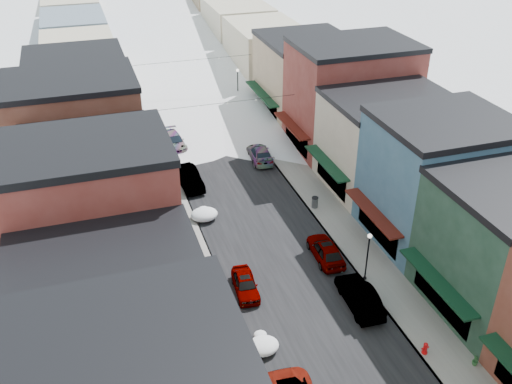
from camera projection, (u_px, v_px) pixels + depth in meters
road at (182, 95)px, 76.75m from camera, size 10.00×160.00×0.01m
sidewalk_left at (133, 100)px, 74.97m from camera, size 3.20×160.00×0.15m
sidewalk_right at (230, 89)px, 78.46m from camera, size 3.20×160.00×0.15m
curb_left at (145, 98)px, 75.38m from camera, size 0.10×160.00×0.15m
curb_right at (219, 90)px, 78.05m from camera, size 0.10×160.00×0.15m
bldg_l_cream at (113, 327)px, 31.77m from camera, size 11.30×8.20×9.50m
bldg_l_brick_near at (91, 230)px, 37.47m from camera, size 12.30×8.20×12.50m
bldg_l_grayblue at (93, 190)px, 45.48m from camera, size 11.30×9.20×9.00m
bldg_l_brick_far at (74, 136)px, 52.12m from camera, size 13.30×9.20×11.00m
bldg_l_tan at (80, 102)px, 60.87m from camera, size 11.30×11.20×10.00m
bldg_r_blue at (438, 179)px, 45.50m from camera, size 11.30×9.20×10.50m
bldg_r_cream at (387, 141)px, 53.42m from camera, size 12.30×9.20×9.00m
bldg_r_brick_far at (350, 96)px, 60.33m from camera, size 13.30×9.20×11.50m
bldg_r_tan at (306, 76)px, 68.80m from camera, size 11.30×11.20×9.50m
distant_blocks at (153, 25)px, 93.68m from camera, size 34.00×55.00×8.00m
overhead_cables at (201, 80)px, 63.35m from camera, size 16.40×15.04×0.04m
car_silver_sedan at (245, 284)px, 41.30m from camera, size 1.98×4.16×1.37m
car_dark_hatch at (189, 178)px, 54.86m from camera, size 2.25×5.31×1.70m
car_silver_wagon at (174, 141)px, 62.33m from camera, size 2.42×5.29×1.50m
car_green_sedan at (360, 296)px, 39.94m from camera, size 2.04×5.20×1.68m
car_gray_suv at (326, 250)px, 44.73m from camera, size 2.16×4.84×1.62m
car_black_sedan at (260, 154)px, 59.63m from camera, size 2.55×5.35×1.51m
car_lane_silver at (184, 113)px, 69.09m from camera, size 2.12×4.94×1.66m
car_lane_white at (175, 70)px, 83.76m from camera, size 2.43×5.02×1.38m
fire_hydrant at (425, 348)px, 36.06m from camera, size 0.50×0.38×0.85m
trash_can at (315, 202)px, 51.29m from camera, size 0.60×0.60×1.02m
streetlamp_near at (368, 251)px, 41.43m from camera, size 0.34×0.34×4.04m
streetlamp_far at (238, 82)px, 72.04m from camera, size 0.39×0.39×4.64m
planter_far at (475, 361)px, 35.24m from camera, size 0.48×0.48×0.68m
snow_pile_near at (263, 345)px, 36.49m from camera, size 2.06×2.47×0.87m
snow_pile_mid at (204, 214)px, 49.92m from camera, size 2.38×2.66×1.01m
snow_pile_far at (177, 168)px, 57.55m from camera, size 2.17×2.54×0.92m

